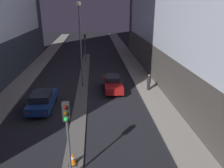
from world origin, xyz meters
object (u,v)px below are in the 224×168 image
object	(u,v)px
car_left_lane	(42,100)
car_right_lane	(113,83)
pedestrian_on_right_sidewalk	(149,82)
traffic_light_near	(67,124)
street_lamp	(80,35)
traffic_light_mid	(85,42)
traffic_cone_far	(73,158)

from	to	relation	value
car_left_lane	car_right_lane	size ratio (longest dim) A/B	1.02
car_left_lane	car_right_lane	bearing A→B (deg)	30.67
pedestrian_on_right_sidewalk	car_left_lane	bearing A→B (deg)	-162.21
traffic_light_near	street_lamp	world-z (taller)	street_lamp
traffic_light_mid	pedestrian_on_right_sidewalk	distance (m)	13.99
traffic_cone_far	traffic_light_near	bearing A→B (deg)	-90.58
pedestrian_on_right_sidewalk	car_right_lane	bearing A→B (deg)	171.22
traffic_light_mid	car_left_lane	bearing A→B (deg)	-101.62
car_left_lane	pedestrian_on_right_sidewalk	xyz separation A→B (m)	(9.87, 3.16, 0.24)
street_lamp	car_left_lane	size ratio (longest dim) A/B	1.92
traffic_cone_far	car_right_lane	size ratio (longest dim) A/B	0.16
street_lamp	traffic_light_near	bearing A→B (deg)	-90.00
traffic_light_near	pedestrian_on_right_sidewalk	distance (m)	13.39
traffic_cone_far	pedestrian_on_right_sidewalk	world-z (taller)	pedestrian_on_right_sidewalk
traffic_light_mid	traffic_cone_far	size ratio (longest dim) A/B	5.81
traffic_light_near	pedestrian_on_right_sidewalk	bearing A→B (deg)	59.39
car_left_lane	car_right_lane	distance (m)	7.29
traffic_light_mid	car_left_lane	xyz separation A→B (m)	(-3.14, -15.24, -2.39)
car_right_lane	traffic_light_mid	bearing A→B (deg)	105.22
traffic_light_mid	pedestrian_on_right_sidewalk	bearing A→B (deg)	-60.88
traffic_light_near	traffic_light_mid	distance (m)	23.45
traffic_light_near	traffic_cone_far	bearing A→B (deg)	89.42
traffic_light_mid	car_left_lane	distance (m)	15.74
traffic_light_mid	traffic_cone_far	distance (m)	22.66
traffic_cone_far	traffic_light_mid	bearing A→B (deg)	90.02
traffic_light_mid	pedestrian_on_right_sidewalk	world-z (taller)	traffic_light_mid
car_right_lane	traffic_light_near	bearing A→B (deg)	-104.73
car_right_lane	street_lamp	bearing A→B (deg)	161.04
street_lamp	car_right_lane	bearing A→B (deg)	-18.96
traffic_light_mid	traffic_cone_far	bearing A→B (deg)	-89.98
traffic_cone_far	pedestrian_on_right_sidewalk	xyz separation A→B (m)	(6.72, 10.42, 0.55)
street_lamp	traffic_cone_far	world-z (taller)	street_lamp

